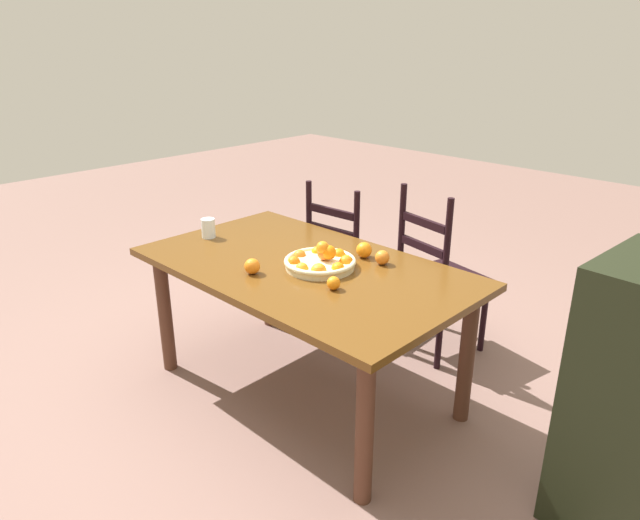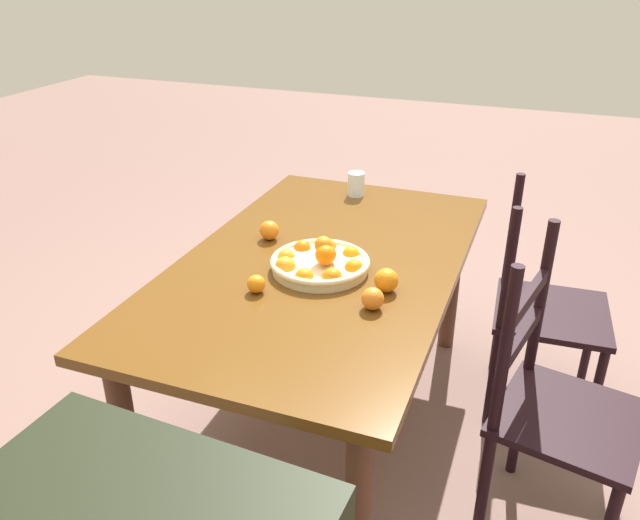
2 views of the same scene
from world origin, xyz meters
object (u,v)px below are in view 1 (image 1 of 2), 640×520
object	(u,v)px
orange_loose_0	(382,257)
drinking_glass	(208,228)
dining_table	(304,282)
orange_loose_2	(334,283)
orange_loose_3	(252,266)
chair_by_cabinet	(438,278)
fruit_bowl	(321,262)
chair_near_window	(346,257)
orange_loose_1	(364,250)

from	to	relation	value
orange_loose_0	drinking_glass	xyz separation A→B (m)	(-0.94, -0.35, 0.02)
dining_table	orange_loose_2	size ratio (longest dim) A/B	27.35
orange_loose_2	orange_loose_3	size ratio (longest dim) A/B	0.81
chair_by_cabinet	fruit_bowl	bearing A→B (deg)	92.47
chair_near_window	orange_loose_0	distance (m)	0.90
orange_loose_0	orange_loose_3	xyz separation A→B (m)	(-0.36, -0.52, 0.00)
orange_loose_1	orange_loose_3	size ratio (longest dim) A/B	1.07
fruit_bowl	drinking_glass	xyz separation A→B (m)	(-0.76, -0.11, 0.02)
chair_near_window	drinking_glass	xyz separation A→B (m)	(-0.26, -0.86, 0.34)
dining_table	orange_loose_1	xyz separation A→B (m)	(0.15, 0.28, 0.13)
chair_by_cabinet	chair_near_window	bearing A→B (deg)	19.16
orange_loose_3	fruit_bowl	bearing A→B (deg)	56.71
orange_loose_1	dining_table	bearing A→B (deg)	-117.53
orange_loose_0	dining_table	bearing A→B (deg)	-134.93
fruit_bowl	orange_loose_0	bearing A→B (deg)	53.38
chair_near_window	orange_loose_3	bearing A→B (deg)	104.06
dining_table	orange_loose_0	distance (m)	0.40
chair_by_cabinet	orange_loose_0	distance (m)	0.66
dining_table	orange_loose_1	size ratio (longest dim) A/B	20.71
orange_loose_0	orange_loose_3	size ratio (longest dim) A/B	0.95
dining_table	orange_loose_3	size ratio (longest dim) A/B	22.10
fruit_bowl	orange_loose_2	size ratio (longest dim) A/B	5.76
fruit_bowl	orange_loose_3	size ratio (longest dim) A/B	4.66
orange_loose_0	orange_loose_2	size ratio (longest dim) A/B	1.18
orange_loose_0	chair_by_cabinet	bearing A→B (deg)	94.04
chair_near_window	orange_loose_3	distance (m)	1.12
dining_table	orange_loose_1	distance (m)	0.34
orange_loose_3	orange_loose_2	bearing A→B (deg)	19.00
orange_loose_0	orange_loose_1	world-z (taller)	orange_loose_1
dining_table	fruit_bowl	xyz separation A→B (m)	(0.09, 0.03, 0.13)
orange_loose_3	dining_table	bearing A→B (deg)	69.67
orange_loose_2	orange_loose_3	bearing A→B (deg)	-161.00
chair_by_cabinet	orange_loose_1	size ratio (longest dim) A/B	12.58
dining_table	orange_loose_2	world-z (taller)	orange_loose_2
fruit_bowl	orange_loose_0	size ratio (longest dim) A/B	4.89
chair_near_window	orange_loose_0	size ratio (longest dim) A/B	13.19
orange_loose_1	orange_loose_2	distance (m)	0.42
dining_table	orange_loose_1	world-z (taller)	orange_loose_1
chair_near_window	orange_loose_2	distance (m)	1.18
orange_loose_2	orange_loose_3	world-z (taller)	orange_loose_3
drinking_glass	chair_by_cabinet	bearing A→B (deg)	46.26
orange_loose_3	chair_by_cabinet	bearing A→B (deg)	73.78
orange_loose_1	orange_loose_2	world-z (taller)	orange_loose_1
fruit_bowl	orange_loose_1	size ratio (longest dim) A/B	4.36
fruit_bowl	drinking_glass	world-z (taller)	fruit_bowl
chair_near_window	chair_by_cabinet	xyz separation A→B (m)	(0.64, 0.08, 0.02)
orange_loose_0	chair_near_window	bearing A→B (deg)	143.48
orange_loose_0	orange_loose_1	xyz separation A→B (m)	(-0.12, 0.01, 0.00)
fruit_bowl	orange_loose_1	distance (m)	0.26
dining_table	orange_loose_2	bearing A→B (deg)	-20.41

